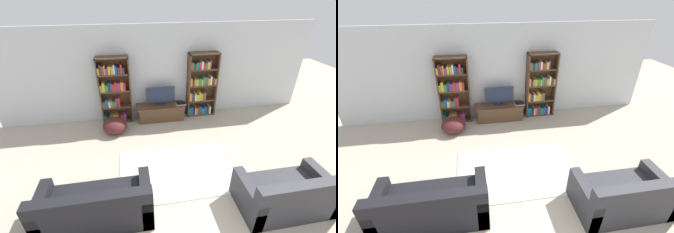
# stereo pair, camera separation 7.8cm
# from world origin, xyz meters

# --- Properties ---
(wall_back) EXTENTS (8.80, 0.06, 2.60)m
(wall_back) POSITION_xyz_m (0.00, 4.23, 1.30)
(wall_back) COLOR silver
(wall_back) RESTS_ON ground_plane
(bookshelf_left) EXTENTS (0.84, 0.30, 1.86)m
(bookshelf_left) POSITION_xyz_m (-1.27, 4.05, 0.91)
(bookshelf_left) COLOR #513823
(bookshelf_left) RESTS_ON ground_plane
(bookshelf_right) EXTENTS (0.84, 0.30, 1.86)m
(bookshelf_right) POSITION_xyz_m (1.18, 4.05, 0.88)
(bookshelf_right) COLOR #513823
(bookshelf_right) RESTS_ON ground_plane
(tv_stand) EXTENTS (1.36, 0.49, 0.45)m
(tv_stand) POSITION_xyz_m (-0.02, 3.93, 0.23)
(tv_stand) COLOR brown
(tv_stand) RESTS_ON ground_plane
(television) EXTENTS (0.81, 0.16, 0.54)m
(television) POSITION_xyz_m (-0.02, 3.96, 0.73)
(television) COLOR #2D2D33
(television) RESTS_ON tv_stand
(laptop) EXTENTS (0.28, 0.24, 0.03)m
(laptop) POSITION_xyz_m (0.57, 3.92, 0.46)
(laptop) COLOR silver
(laptop) RESTS_ON tv_stand
(area_rug) EXTENTS (2.41, 1.57, 0.02)m
(area_rug) POSITION_xyz_m (0.01, 1.70, 0.01)
(area_rug) COLOR beige
(area_rug) RESTS_ON ground_plane
(couch_left_sectional) EXTENTS (1.79, 0.81, 0.83)m
(couch_left_sectional) POSITION_xyz_m (-1.53, 0.83, 0.29)
(couch_left_sectional) COLOR black
(couch_left_sectional) RESTS_ON ground_plane
(couch_right_sofa) EXTENTS (1.56, 0.88, 0.86)m
(couch_right_sofa) POSITION_xyz_m (1.63, 0.52, 0.29)
(couch_right_sofa) COLOR #2D2D33
(couch_right_sofa) RESTS_ON ground_plane
(beanbag_ottoman) EXTENTS (0.64, 0.64, 0.39)m
(beanbag_ottoman) POSITION_xyz_m (-1.32, 3.45, 0.20)
(beanbag_ottoman) COLOR #4C1E1E
(beanbag_ottoman) RESTS_ON ground_plane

